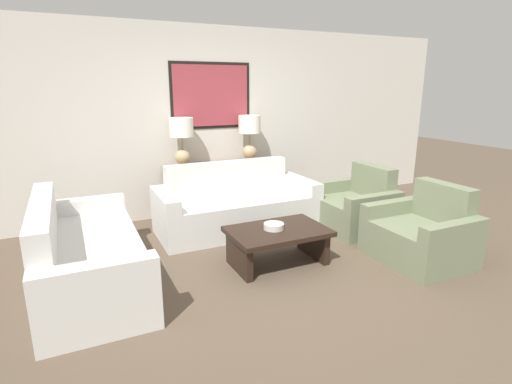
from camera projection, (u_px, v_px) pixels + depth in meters
The scene contains 11 objects.
ground_plane at pixel (288, 269), 4.12m from camera, with size 20.00×20.00×0.00m, color brown.
back_wall at pixel (211, 122), 5.79m from camera, with size 8.22×0.12×2.65m.
console_table at pixel (218, 189), 5.81m from camera, with size 1.52×0.35×0.76m.
table_lamp_left at pixel (182, 136), 5.40m from camera, with size 0.32×0.32×0.67m.
table_lamp_right at pixel (250, 132), 5.82m from camera, with size 0.32×0.32×0.67m.
couch_by_back_wall at pixel (236, 207), 5.24m from camera, with size 2.06×0.89×0.85m.
couch_by_side at pixel (85, 256), 3.74m from camera, with size 0.89×2.06×0.85m.
coffee_table at pixel (278, 239), 4.19m from camera, with size 1.02×0.68×0.39m.
decorative_bowl at pixel (274, 226), 4.16m from camera, with size 0.21×0.21×0.06m.
armchair_near_back_wall at pixel (355, 207), 5.29m from camera, with size 0.83×0.98×0.82m.
armchair_near_camera at pixel (422, 235), 4.31m from camera, with size 0.83×0.98×0.82m.
Camera 1 is at (-1.92, -3.27, 1.84)m, focal length 28.00 mm.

